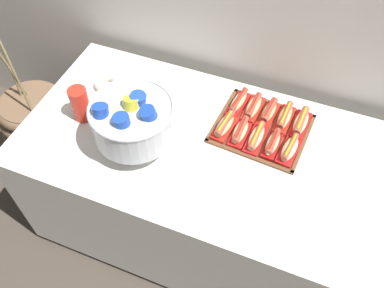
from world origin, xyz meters
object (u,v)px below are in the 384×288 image
Objects in this scene: hot_dog_6 at (253,107)px; cup_stack at (80,104)px; buffet_table at (202,186)px; hot_dog_2 at (256,138)px; hot_dog_7 at (269,112)px; hot_dog_8 at (285,117)px; donut at (107,84)px; serving_tray at (262,129)px; hot_dog_3 at (273,143)px; hot_dog_9 at (301,123)px; floor_vase at (42,130)px; hot_dog_4 at (289,149)px; hot_dog_5 at (238,102)px; hot_dog_0 at (225,126)px; punch_bowl at (133,120)px; hot_dog_1 at (240,132)px.

hot_dog_6 is 1.06× the size of cup_stack.
buffet_table is 9.60× the size of cup_stack.
hot_dog_7 is (0.01, 0.16, 0.00)m from hot_dog_2.
cup_stack reaches higher than hot_dog_8.
hot_dog_6 is 0.72m from donut.
serving_tray is 0.12m from hot_dog_3.
hot_dog_3 is at bearing -4.19° from hot_dog_2.
hot_dog_3 is 0.97× the size of hot_dog_7.
hot_dog_7 is at bearing 49.22° from buffet_table.
hot_dog_9 reaches higher than serving_tray.
floor_vase is 6.55× the size of hot_dog_7.
serving_tray is at bearing -51.91° from hot_dog_6.
floor_vase is at bearing 179.04° from hot_dog_3.
hot_dog_2 is at bearing 175.81° from hot_dog_4.
donut is at bearing 89.86° from cup_stack.
floor_vase reaches higher than hot_dog_5.
hot_dog_6 is at bearing 60.86° from buffet_table.
floor_vase reaches higher than cup_stack.
hot_dog_2 is at bearing -0.77° from floor_vase.
hot_dog_0 is 0.90× the size of hot_dog_8.
hot_dog_4 is 0.98× the size of cup_stack.
floor_vase reaches higher than hot_dog_6.
hot_dog_9 reaches higher than hot_dog_3.
serving_tray is at bearing -33.00° from hot_dog_5.
cup_stack is (-0.94, -0.30, 0.05)m from hot_dog_9.
hot_dog_6 is 0.58m from punch_bowl.
hot_dog_2 is 1.04× the size of hot_dog_4.
hot_dog_4 is at bearing -5.19° from donut.
hot_dog_5 is 0.30m from hot_dog_9.
serving_tray is 0.12m from hot_dog_6.
hot_dog_7 is at bearing 110.26° from hot_dog_3.
floor_vase is at bearing 179.23° from hot_dog_2.
hot_dog_7 reaches higher than donut.
floor_vase is at bearing -177.17° from serving_tray.
hot_dog_6 reaches higher than hot_dog_2.
hot_dog_6 is (0.01, 0.16, -0.00)m from hot_dog_1.
hot_dog_0 is at bearing -155.38° from serving_tray.
hot_dog_3 is 0.95× the size of hot_dog_4.
hot_dog_9 is 1.06× the size of cup_stack.
hot_dog_3 is at bearing -0.96° from floor_vase.
hot_dog_0 is (1.15, -0.01, 0.54)m from floor_vase.
punch_bowl is (-0.57, -0.36, 0.12)m from hot_dog_8.
floor_vase reaches higher than hot_dog_0.
cup_stack is at bearing -167.72° from hot_dog_1.
hot_dog_4 is (0.07, -0.01, 0.00)m from hot_dog_3.
hot_dog_1 is (1.23, -0.01, 0.54)m from floor_vase.
hot_dog_0 is at bearing 32.71° from punch_bowl.
hot_dog_0 is 0.41m from punch_bowl.
hot_dog_7 reaches higher than hot_dog_4.
hot_dog_1 reaches higher than buffet_table.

